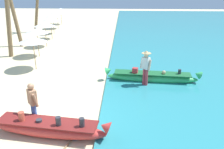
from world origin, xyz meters
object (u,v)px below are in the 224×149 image
boat_red_foreground (48,128)px  boat_green_midground (152,77)px  paddle (64,149)px  person_vendor_hatted (146,66)px  person_tourist_customer (33,102)px

boat_red_foreground → boat_green_midground: bearing=50.3°
paddle → person_vendor_hatted: bearing=59.9°
boat_green_midground → person_tourist_customer: bearing=-138.1°
boat_green_midground → person_tourist_customer: person_tourist_customer is taller
boat_red_foreground → paddle: boat_red_foreground is taller
boat_green_midground → paddle: bearing=-120.7°
person_vendor_hatted → person_tourist_customer: 5.42m
boat_red_foreground → person_vendor_hatted: size_ratio=2.36×
boat_green_midground → person_vendor_hatted: person_vendor_hatted is taller
boat_red_foreground → boat_green_midground: boat_red_foreground is taller
boat_red_foreground → paddle: (0.68, -0.70, -0.26)m
person_vendor_hatted → paddle: (-2.80, -4.82, -1.02)m
paddle → person_tourist_customer: bearing=135.3°
boat_green_midground → person_vendor_hatted: bearing=-125.9°
boat_green_midground → paddle: boat_green_midground is taller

